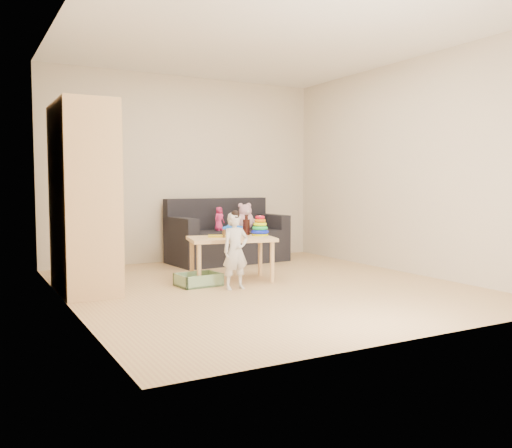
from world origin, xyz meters
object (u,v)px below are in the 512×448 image
wardrobe (83,198)px  sofa (228,246)px  play_table (231,259)px  toddler (235,252)px

wardrobe → sofa: size_ratio=1.19×
sofa → play_table: play_table is taller
wardrobe → toddler: bearing=-24.7°
play_table → toddler: (-0.18, -0.48, 0.14)m
play_table → sofa: bearing=66.0°
wardrobe → play_table: 1.73m
sofa → play_table: size_ratio=1.70×
sofa → play_table: (-0.60, -1.34, 0.02)m
sofa → toddler: toddler is taller
sofa → toddler: 1.99m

